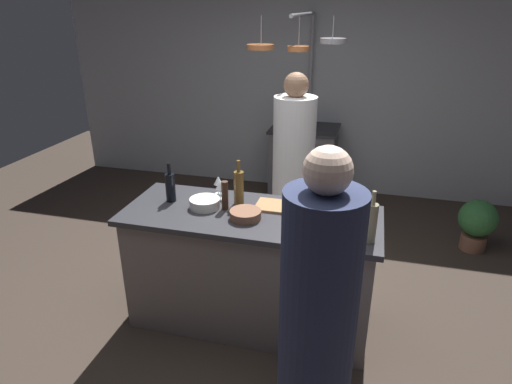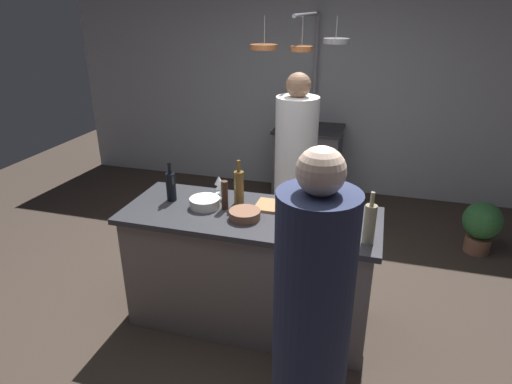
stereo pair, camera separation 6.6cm
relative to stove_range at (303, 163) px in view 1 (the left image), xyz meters
name	(u,v)px [view 1 (the left image)]	position (x,y,z in m)	size (l,w,h in m)	color
ground_plane	(251,318)	(0.00, -2.45, -0.45)	(9.00, 9.00, 0.00)	#382D26
back_wall	(311,87)	(0.00, 0.40, 0.85)	(6.40, 0.16, 2.60)	#9EA3A8
kitchen_island	(251,268)	(0.00, -2.45, 0.01)	(1.80, 0.72, 0.90)	slate
stove_range	(303,163)	(0.00, 0.00, 0.00)	(0.80, 0.64, 0.89)	#47474C
chef	(293,179)	(0.13, -1.48, 0.36)	(0.37, 0.37, 1.74)	white
bar_stool_right	(313,348)	(0.55, -3.07, -0.07)	(0.28, 0.28, 0.68)	#4C4C51
guest_right	(317,332)	(0.60, -3.43, 0.35)	(0.36, 0.36, 1.73)	#262D4C
overhead_pot_rack	(301,65)	(0.01, -0.51, 1.23)	(0.89, 1.40, 2.17)	gray
potted_plant	(477,222)	(1.85, -0.88, -0.15)	(0.36, 0.36, 0.52)	brown
cutting_board	(278,206)	(0.17, -2.31, 0.46)	(0.32, 0.22, 0.02)	#997047
pepper_mill	(225,195)	(-0.19, -2.43, 0.56)	(0.05, 0.05, 0.21)	#382319
wine_bottle_dark	(170,187)	(-0.62, -2.39, 0.57)	(0.07, 0.07, 0.30)	black
wine_bottle_amber	(239,187)	(-0.12, -2.31, 0.58)	(0.07, 0.07, 0.33)	brown
wine_bottle_white	(371,222)	(0.81, -2.64, 0.59)	(0.07, 0.07, 0.33)	gray
wine_glass_near_right_guest	(218,181)	(-0.33, -2.19, 0.56)	(0.07, 0.07, 0.15)	silver
wine_glass_by_chef	(305,223)	(0.42, -2.71, 0.56)	(0.07, 0.07, 0.15)	silver
wine_glass_near_left_guest	(220,186)	(-0.28, -2.27, 0.56)	(0.07, 0.07, 0.15)	silver
mixing_bowl_wooden	(245,215)	(-0.01, -2.54, 0.48)	(0.21, 0.21, 0.06)	brown
mixing_bowl_ceramic	(205,203)	(-0.34, -2.44, 0.49)	(0.22, 0.22, 0.07)	silver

